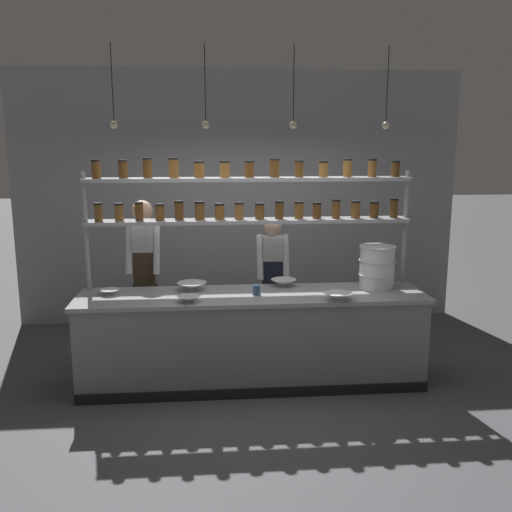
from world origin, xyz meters
TOP-DOWN VIEW (x-y plane):
  - ground_plane at (0.00, 0.00)m, footprint 40.00×40.00m
  - back_wall at (0.00, 2.16)m, footprint 5.80×0.12m
  - prep_counter at (0.00, -0.00)m, footprint 3.40×0.76m
  - spice_shelf_unit at (-0.00, 0.33)m, footprint 3.28×0.28m
  - chef_left at (-1.11, 0.73)m, footprint 0.36×0.31m
  - chef_center at (0.30, 0.83)m, footprint 0.36×0.28m
  - container_stack at (1.28, 0.13)m, footprint 0.37×0.37m
  - prep_bowl_near_left at (-0.61, -0.24)m, footprint 0.21×0.21m
  - prep_bowl_center_front at (-0.59, 0.19)m, footprint 0.29×0.29m
  - prep_bowl_center_back at (-1.38, 0.10)m, footprint 0.19×0.19m
  - prep_bowl_near_right at (0.35, 0.27)m, footprint 0.26×0.26m
  - prep_bowl_far_left at (0.78, -0.30)m, footprint 0.26×0.26m
  - serving_cup_front at (0.04, -0.03)m, footprint 0.08×0.08m
  - pendant_light_row at (-0.01, 0.00)m, footprint 2.58×0.07m

SIDE VIEW (x-z plane):
  - ground_plane at x=0.00m, z-range 0.00..0.00m
  - prep_counter at x=0.00m, z-range 0.00..0.92m
  - chef_center at x=0.30m, z-range 0.11..1.67m
  - prep_bowl_center_back at x=-1.38m, z-range 0.92..0.97m
  - prep_bowl_near_left at x=-0.61m, z-range 0.92..0.98m
  - prep_bowl_near_right at x=0.35m, z-range 0.92..0.99m
  - prep_bowl_far_left at x=0.78m, z-range 0.92..0.99m
  - prep_bowl_center_front at x=-0.59m, z-range 0.92..1.00m
  - serving_cup_front at x=0.04m, z-range 0.92..1.01m
  - chef_left at x=-1.11m, z-range 0.15..1.92m
  - container_stack at x=1.28m, z-range 0.92..1.35m
  - back_wall at x=0.00m, z-range 0.00..3.29m
  - spice_shelf_unit at x=0.00m, z-range 0.67..2.89m
  - pendant_light_row at x=-0.01m, z-range 2.20..2.94m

